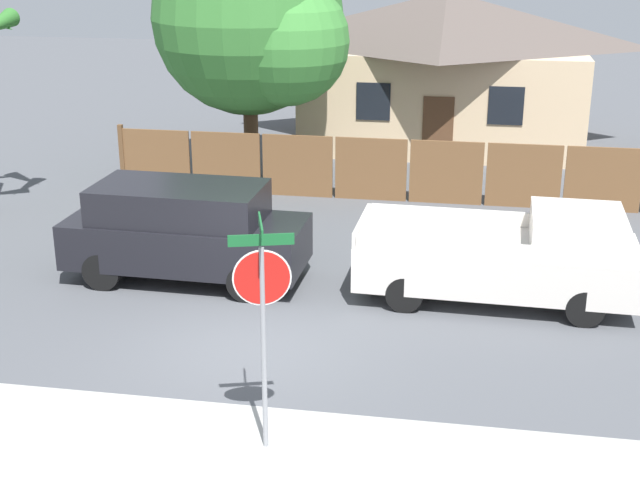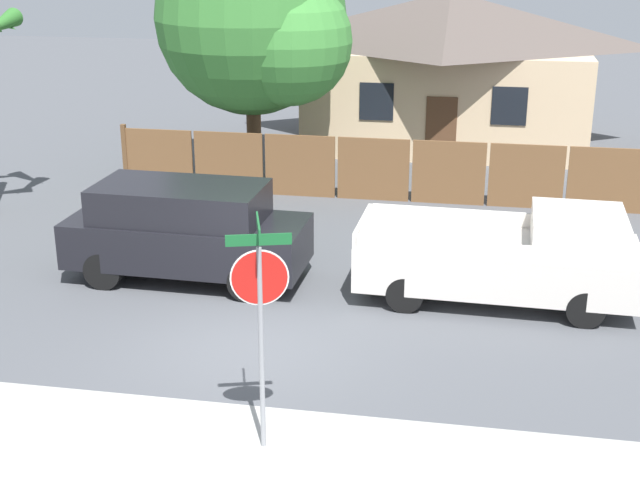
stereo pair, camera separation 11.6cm
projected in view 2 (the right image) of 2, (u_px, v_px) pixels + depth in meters
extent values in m
plane|color=#4C4F54|center=(249.00, 344.00, 15.09)|extent=(80.00, 80.00, 0.00)
cube|color=#A3A39E|center=(180.00, 463.00, 11.76)|extent=(36.00, 3.20, 0.01)
cube|color=brown|center=(159.00, 159.00, 23.66)|extent=(1.83, 0.06, 1.61)
cube|color=brown|center=(229.00, 163.00, 23.34)|extent=(1.83, 0.06, 1.61)
cube|color=brown|center=(300.00, 166.00, 23.02)|extent=(1.83, 0.06, 1.61)
cube|color=brown|center=(373.00, 169.00, 22.70)|extent=(1.83, 0.06, 1.61)
cube|color=brown|center=(449.00, 173.00, 22.38)|extent=(1.83, 0.06, 1.61)
cube|color=brown|center=(526.00, 176.00, 22.06)|extent=(1.83, 0.06, 1.61)
cube|color=brown|center=(606.00, 180.00, 21.74)|extent=(1.83, 0.06, 1.61)
cube|color=brown|center=(125.00, 156.00, 23.81)|extent=(0.12, 0.12, 1.71)
cube|color=beige|center=(446.00, 95.00, 28.50)|extent=(8.49, 5.68, 3.10)
pyramid|color=#514742|center=(450.00, 19.00, 27.70)|extent=(9.17, 6.14, 1.65)
cube|color=black|center=(377.00, 102.00, 26.08)|extent=(1.00, 0.04, 1.10)
cube|color=black|center=(509.00, 106.00, 25.44)|extent=(1.00, 0.04, 1.10)
cube|color=brown|center=(441.00, 131.00, 26.03)|extent=(0.90, 0.04, 2.00)
cylinder|color=brown|center=(254.00, 134.00, 24.60)|extent=(0.40, 0.40, 2.45)
sphere|color=#387A33|center=(251.00, 18.00, 23.55)|extent=(5.11, 5.11, 5.11)
sphere|color=#3C8437|center=(289.00, 41.00, 22.93)|extent=(3.32, 3.32, 3.32)
cube|color=black|center=(188.00, 241.00, 17.60)|extent=(4.74, 2.03, 0.90)
cube|color=black|center=(180.00, 202.00, 17.35)|extent=(3.33, 1.84, 0.69)
cube|color=black|center=(257.00, 207.00, 17.05)|extent=(0.11, 1.67, 0.58)
cylinder|color=black|center=(270.00, 252.00, 18.23)|extent=(0.75, 0.22, 0.75)
cylinder|color=black|center=(247.00, 282.00, 16.69)|extent=(0.75, 0.22, 0.75)
cylinder|color=black|center=(137.00, 242.00, 18.80)|extent=(0.75, 0.22, 0.75)
cylinder|color=black|center=(103.00, 271.00, 17.25)|extent=(0.75, 0.22, 0.75)
cube|color=silver|center=(496.00, 263.00, 16.61)|extent=(5.20, 2.13, 0.84)
cube|color=silver|center=(578.00, 231.00, 16.08)|extent=(1.70, 1.87, 0.64)
cube|color=silver|center=(454.00, 216.00, 17.46)|extent=(3.23, 0.18, 0.29)
cube|color=silver|center=(447.00, 248.00, 15.72)|extent=(3.23, 0.18, 0.29)
cube|color=silver|center=(363.00, 225.00, 16.91)|extent=(0.14, 1.89, 0.29)
cylinder|color=black|center=(579.00, 273.00, 17.24)|extent=(0.68, 0.22, 0.68)
cylinder|color=black|center=(585.00, 309.00, 15.62)|extent=(0.68, 0.22, 0.68)
cylinder|color=black|center=(415.00, 260.00, 17.87)|extent=(0.68, 0.22, 0.68)
cylinder|color=black|center=(405.00, 294.00, 16.24)|extent=(0.68, 0.22, 0.68)
cylinder|color=gray|center=(261.00, 350.00, 11.67)|extent=(0.07, 0.07, 2.88)
cylinder|color=red|center=(260.00, 278.00, 11.32)|extent=(0.69, 0.23, 0.72)
cylinder|color=white|center=(260.00, 278.00, 11.32)|extent=(0.73, 0.23, 0.76)
cube|color=#19602D|center=(259.00, 240.00, 11.15)|extent=(0.81, 0.26, 0.15)
cube|color=#19602D|center=(258.00, 226.00, 11.09)|extent=(0.24, 0.73, 0.15)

